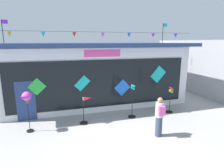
{
  "coord_description": "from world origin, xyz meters",
  "views": [
    {
      "loc": [
        -2.23,
        -6.04,
        3.86
      ],
      "look_at": [
        0.62,
        3.51,
        1.62
      ],
      "focal_mm": 30.12,
      "sensor_mm": 36.0,
      "label": 1
    }
  ],
  "objects_px": {
    "kite_shop_building": "(93,71)",
    "wind_spinner_center_right": "(170,98)",
    "wind_spinner_far_left": "(27,99)",
    "person_mid_plaza": "(159,116)",
    "wind_spinner_center_left": "(132,102)",
    "wind_spinner_left": "(86,108)"
  },
  "relations": [
    {
      "from": "kite_shop_building",
      "to": "wind_spinner_center_right",
      "type": "xyz_separation_m",
      "value": [
        3.55,
        -3.8,
        -1.07
      ]
    },
    {
      "from": "wind_spinner_far_left",
      "to": "person_mid_plaza",
      "type": "height_order",
      "value": "wind_spinner_far_left"
    },
    {
      "from": "kite_shop_building",
      "to": "wind_spinner_far_left",
      "type": "bearing_deg",
      "value": -132.19
    },
    {
      "from": "kite_shop_building",
      "to": "wind_spinner_center_left",
      "type": "distance_m",
      "value": 4.18
    },
    {
      "from": "wind_spinner_far_left",
      "to": "wind_spinner_left",
      "type": "bearing_deg",
      "value": 3.03
    },
    {
      "from": "kite_shop_building",
      "to": "person_mid_plaza",
      "type": "relative_size",
      "value": 6.69
    },
    {
      "from": "wind_spinner_left",
      "to": "wind_spinner_center_right",
      "type": "relative_size",
      "value": 0.91
    },
    {
      "from": "wind_spinner_center_left",
      "to": "wind_spinner_center_right",
      "type": "bearing_deg",
      "value": 0.8
    },
    {
      "from": "kite_shop_building",
      "to": "wind_spinner_far_left",
      "type": "height_order",
      "value": "kite_shop_building"
    },
    {
      "from": "wind_spinner_far_left",
      "to": "person_mid_plaza",
      "type": "bearing_deg",
      "value": -20.9
    },
    {
      "from": "wind_spinner_far_left",
      "to": "person_mid_plaza",
      "type": "relative_size",
      "value": 1.08
    },
    {
      "from": "kite_shop_building",
      "to": "wind_spinner_center_right",
      "type": "relative_size",
      "value": 7.57
    },
    {
      "from": "wind_spinner_left",
      "to": "person_mid_plaza",
      "type": "height_order",
      "value": "person_mid_plaza"
    },
    {
      "from": "wind_spinner_left",
      "to": "wind_spinner_far_left",
      "type": "bearing_deg",
      "value": -176.97
    },
    {
      "from": "wind_spinner_far_left",
      "to": "wind_spinner_center_right",
      "type": "height_order",
      "value": "wind_spinner_far_left"
    },
    {
      "from": "wind_spinner_center_left",
      "to": "person_mid_plaza",
      "type": "height_order",
      "value": "wind_spinner_center_left"
    },
    {
      "from": "wind_spinner_left",
      "to": "person_mid_plaza",
      "type": "distance_m",
      "value": 3.43
    },
    {
      "from": "wind_spinner_center_right",
      "to": "person_mid_plaza",
      "type": "bearing_deg",
      "value": -131.91
    },
    {
      "from": "wind_spinner_left",
      "to": "wind_spinner_center_left",
      "type": "height_order",
      "value": "wind_spinner_center_left"
    },
    {
      "from": "kite_shop_building",
      "to": "person_mid_plaza",
      "type": "bearing_deg",
      "value": -75.38
    },
    {
      "from": "wind_spinner_center_left",
      "to": "person_mid_plaza",
      "type": "distance_m",
      "value": 2.2
    },
    {
      "from": "kite_shop_building",
      "to": "wind_spinner_far_left",
      "type": "distance_m",
      "value": 5.44
    }
  ]
}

